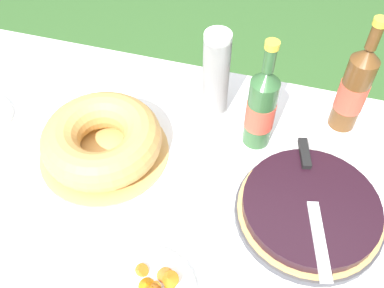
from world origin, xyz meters
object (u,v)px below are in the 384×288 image
Objects in this scene: berry_tart at (309,210)px; bundt_cake at (102,140)px; serving_knife at (311,191)px; cup_stack at (216,75)px; cider_bottle_green at (261,108)px; cider_bottle_amber at (354,89)px.

berry_tart is 0.54m from bundt_cake.
bundt_cake reaches higher than serving_knife.
cider_bottle_green is at bearing -29.67° from cup_stack.
cider_bottle_amber is at bearing 29.90° from cider_bottle_green.
serving_knife is 1.13× the size of cider_bottle_green.
cup_stack is at bearing 44.37° from bundt_cake.
cider_bottle_green reaches higher than cup_stack.
cider_bottle_green reaches higher than berry_tart.
bundt_cake is at bearing -105.98° from serving_knife.
berry_tart is 0.42m from cup_stack.
cup_stack is (-0.29, 0.25, 0.07)m from serving_knife.
cider_bottle_amber is (0.60, 0.29, 0.08)m from bundt_cake.
berry_tart is 1.02× the size of bundt_cake.
bundt_cake reaches higher than berry_tart.
cider_bottle_amber is (0.22, 0.13, 0.01)m from cider_bottle_green.
serving_knife is 0.32m from cider_bottle_amber.
bundt_cake is at bearing -135.63° from cup_stack.
cider_bottle_amber reaches higher than berry_tart.
bundt_cake is 0.42m from cider_bottle_green.
serving_knife is at bearing -40.75° from cup_stack.
cider_bottle_green is at bearing 128.76° from berry_tart.
bundt_cake is 0.67m from cider_bottle_amber.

